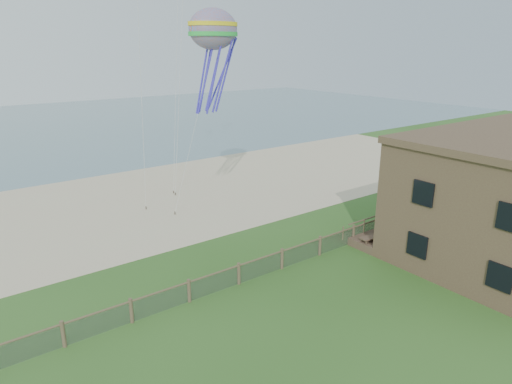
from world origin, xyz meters
The scene contains 7 objects.
ground centered at (0.00, 0.00, 0.00)m, with size 160.00×160.00×0.00m, color #2A511C.
sand_beach centered at (0.00, 22.00, 0.00)m, with size 72.00×20.00×0.02m, color #C8B190.
ocean centered at (0.00, 66.00, 0.00)m, with size 160.00×68.00×0.02m, color slate.
chainlink_fence centered at (0.00, 6.00, 0.55)m, with size 36.20×0.20×1.25m, color brown, non-canonical shape.
motel_deck centered at (13.00, 5.00, 0.25)m, with size 15.00×2.00×0.50m, color brown.
picnic_table centered at (6.37, 4.84, 0.32)m, with size 1.53×1.16×0.65m, color brown, non-canonical shape.
octopus_kite centered at (1.15, 14.68, 11.43)m, with size 3.48×2.46×7.16m, color #DE5423, non-canonical shape.
Camera 1 is at (-15.32, -12.08, 12.18)m, focal length 32.00 mm.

